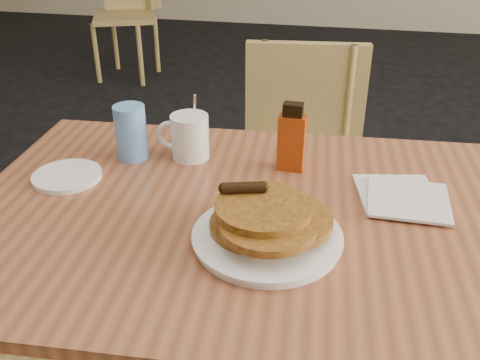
% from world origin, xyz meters
% --- Properties ---
extents(main_table, '(1.29, 0.92, 0.75)m').
position_xyz_m(main_table, '(0.02, 0.04, 0.71)').
color(main_table, '#975735').
rests_on(main_table, floor).
extents(chair_main_far, '(0.44, 0.44, 0.89)m').
position_xyz_m(chair_main_far, '(0.03, 0.76, 0.53)').
color(chair_main_far, tan).
rests_on(chair_main_far, floor).
extents(pancake_plate, '(0.28, 0.28, 0.10)m').
position_xyz_m(pancake_plate, '(0.05, -0.06, 0.78)').
color(pancake_plate, white).
rests_on(pancake_plate, main_table).
extents(coffee_mug, '(0.13, 0.09, 0.17)m').
position_xyz_m(coffee_mug, '(-0.19, 0.25, 0.81)').
color(coffee_mug, white).
rests_on(coffee_mug, main_table).
extents(syrup_bottle, '(0.06, 0.04, 0.16)m').
position_xyz_m(syrup_bottle, '(0.06, 0.24, 0.82)').
color(syrup_bottle, maroon).
rests_on(syrup_bottle, main_table).
extents(napkin_stack, '(0.20, 0.21, 0.01)m').
position_xyz_m(napkin_stack, '(0.31, 0.15, 0.76)').
color(napkin_stack, silver).
rests_on(napkin_stack, main_table).
extents(blue_tumbler, '(0.08, 0.08, 0.13)m').
position_xyz_m(blue_tumbler, '(-0.32, 0.22, 0.82)').
color(blue_tumbler, '#6198E3').
rests_on(blue_tumbler, main_table).
extents(side_saucer, '(0.18, 0.18, 0.01)m').
position_xyz_m(side_saucer, '(-0.42, 0.09, 0.76)').
color(side_saucer, white).
rests_on(side_saucer, main_table).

